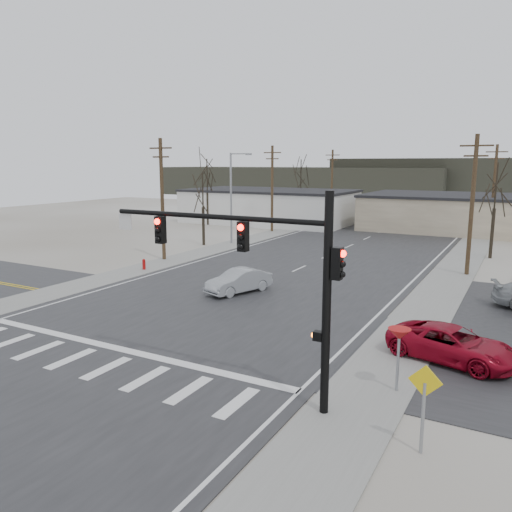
{
  "coord_description": "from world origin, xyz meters",
  "views": [
    {
      "loc": [
        15.07,
        -20.39,
        8.0
      ],
      "look_at": [
        1.15,
        5.0,
        2.6
      ],
      "focal_mm": 35.0,
      "sensor_mm": 36.0,
      "label": 1
    }
  ],
  "objects_px": {
    "traffic_signal_mast": "(272,267)",
    "car_parked_red": "(452,344)",
    "car_far_b": "(365,212)",
    "sedan_crossing": "(239,281)",
    "car_far_a": "(415,218)",
    "fire_hydrant": "(144,264)"
  },
  "relations": [
    {
      "from": "traffic_signal_mast",
      "to": "sedan_crossing",
      "type": "distance_m",
      "value": 14.98
    },
    {
      "from": "car_far_a",
      "to": "car_far_b",
      "type": "distance_m",
      "value": 11.63
    },
    {
      "from": "traffic_signal_mast",
      "to": "car_far_a",
      "type": "distance_m",
      "value": 53.53
    },
    {
      "from": "fire_hydrant",
      "to": "car_far_a",
      "type": "bearing_deg",
      "value": 72.6
    },
    {
      "from": "car_far_a",
      "to": "traffic_signal_mast",
      "type": "bearing_deg",
      "value": 111.47
    },
    {
      "from": "fire_hydrant",
      "to": "car_far_a",
      "type": "distance_m",
      "value": 40.73
    },
    {
      "from": "sedan_crossing",
      "to": "car_far_b",
      "type": "xyz_separation_m",
      "value": [
        -6.53,
        48.68,
        -0.11
      ]
    },
    {
      "from": "car_far_a",
      "to": "sedan_crossing",
      "type": "bearing_deg",
      "value": 101.77
    },
    {
      "from": "sedan_crossing",
      "to": "car_parked_red",
      "type": "bearing_deg",
      "value": -1.74
    },
    {
      "from": "car_parked_red",
      "to": "car_far_b",
      "type": "bearing_deg",
      "value": 34.7
    },
    {
      "from": "sedan_crossing",
      "to": "car_parked_red",
      "type": "relative_size",
      "value": 0.86
    },
    {
      "from": "traffic_signal_mast",
      "to": "fire_hydrant",
      "type": "bearing_deg",
      "value": 141.87
    },
    {
      "from": "traffic_signal_mast",
      "to": "sedan_crossing",
      "type": "height_order",
      "value": "traffic_signal_mast"
    },
    {
      "from": "traffic_signal_mast",
      "to": "car_far_b",
      "type": "xyz_separation_m",
      "value": [
        -14.85,
        60.51,
        -4.02
      ]
    },
    {
      "from": "fire_hydrant",
      "to": "sedan_crossing",
      "type": "distance_m",
      "value": 10.07
    },
    {
      "from": "traffic_signal_mast",
      "to": "car_parked_red",
      "type": "height_order",
      "value": "traffic_signal_mast"
    },
    {
      "from": "fire_hydrant",
      "to": "car_far_b",
      "type": "relative_size",
      "value": 0.24
    },
    {
      "from": "traffic_signal_mast",
      "to": "fire_hydrant",
      "type": "xyz_separation_m",
      "value": [
        -18.09,
        14.2,
        -4.22
      ]
    },
    {
      "from": "traffic_signal_mast",
      "to": "car_far_b",
      "type": "height_order",
      "value": "traffic_signal_mast"
    },
    {
      "from": "sedan_crossing",
      "to": "car_far_b",
      "type": "height_order",
      "value": "sedan_crossing"
    },
    {
      "from": "fire_hydrant",
      "to": "car_far_b",
      "type": "bearing_deg",
      "value": 85.99
    },
    {
      "from": "sedan_crossing",
      "to": "car_far_a",
      "type": "xyz_separation_m",
      "value": [
        2.4,
        41.23,
        0.11
      ]
    }
  ]
}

